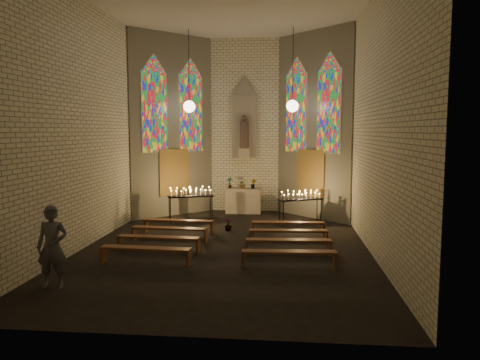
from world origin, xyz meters
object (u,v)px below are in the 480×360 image
at_px(altar, 243,201).
at_px(votive_stand_right, 301,197).
at_px(votive_stand_left, 191,194).
at_px(visitor, 52,247).
at_px(aisle_flower_pot, 228,224).

height_order(altar, votive_stand_right, votive_stand_right).
relative_size(votive_stand_left, votive_stand_right, 1.05).
relative_size(votive_stand_left, visitor, 0.94).
xyz_separation_m(altar, votive_stand_left, (-1.76, -1.99, 0.53)).
height_order(votive_stand_right, visitor, visitor).
bearing_deg(votive_stand_right, aisle_flower_pot, -177.36).
height_order(aisle_flower_pot, votive_stand_left, votive_stand_left).
bearing_deg(votive_stand_left, aisle_flower_pot, -64.62).
relative_size(votive_stand_right, visitor, 0.90).
bearing_deg(altar, votive_stand_right, -44.13).
bearing_deg(votive_stand_right, visitor, -152.07).
bearing_deg(altar, votive_stand_left, -131.43).
xyz_separation_m(altar, votive_stand_right, (2.22, -2.15, 0.49)).
height_order(altar, visitor, visitor).
distance_m(aisle_flower_pot, visitor, 6.69).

